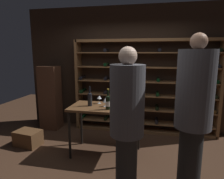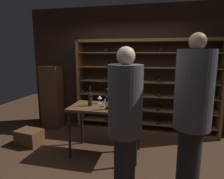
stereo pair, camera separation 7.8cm
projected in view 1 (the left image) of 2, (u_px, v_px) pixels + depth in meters
The scene contains 13 objects.
ground_plane at pixel (115, 163), 3.29m from camera, with size 9.39×9.39×0.00m, color #472D1E.
back_wall at pixel (129, 69), 4.66m from camera, with size 4.94×0.10×2.86m, color #332319.
wine_rack at pixel (145, 88), 4.45m from camera, with size 3.18×0.32×2.10m.
tasting_table at pixel (106, 112), 3.46m from camera, with size 1.24×0.67×0.89m.
person_guest_khaki at pixel (127, 116), 2.43m from camera, with size 0.42×0.42×1.88m.
person_guest_plum_blouse at pixel (194, 108), 2.44m from camera, with size 0.45×0.45×2.04m.
wine_crate at pixel (28, 138), 3.90m from camera, with size 0.48×0.34×0.30m, color brown.
display_cabinet at pixel (50, 98), 4.71m from camera, with size 0.44×0.36×1.50m, color #4C2D1E.
wine_bottle_black_capsule at pixel (108, 102), 3.25m from camera, with size 0.08×0.08×0.35m.
wine_bottle_red_label at pixel (90, 99), 3.47m from camera, with size 0.08×0.08×0.35m.
wine_bottle_amber_reserve at pixel (119, 99), 3.52m from camera, with size 0.08×0.08×0.33m.
wine_glass_stemmed_left at pixel (105, 101), 3.43m from camera, with size 0.08×0.08×0.15m.
wine_glass_stemmed_right at pixel (99, 97), 3.63m from camera, with size 0.09×0.09×0.15m.
Camera 1 is at (0.56, -2.96, 1.81)m, focal length 31.73 mm.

